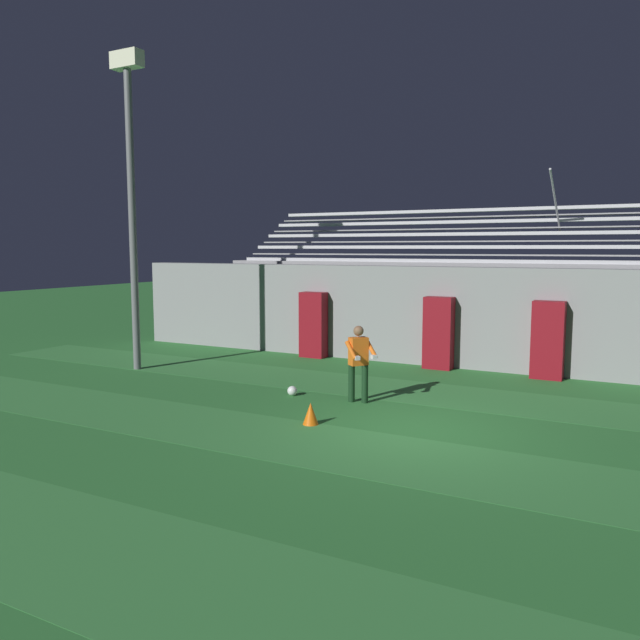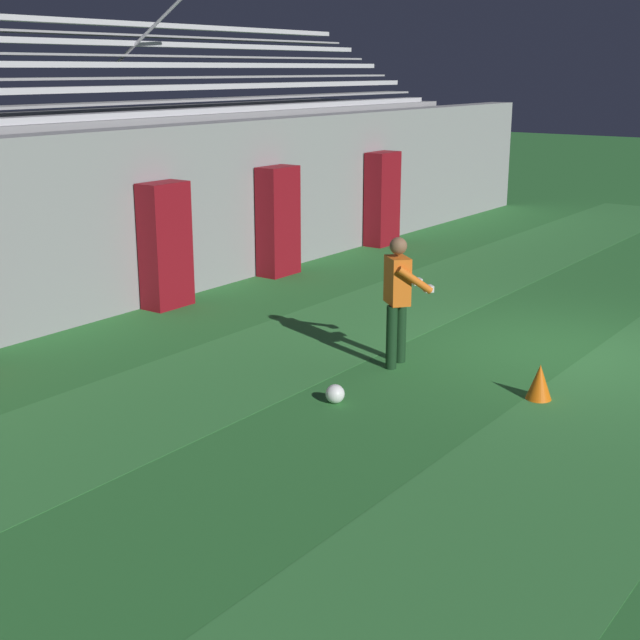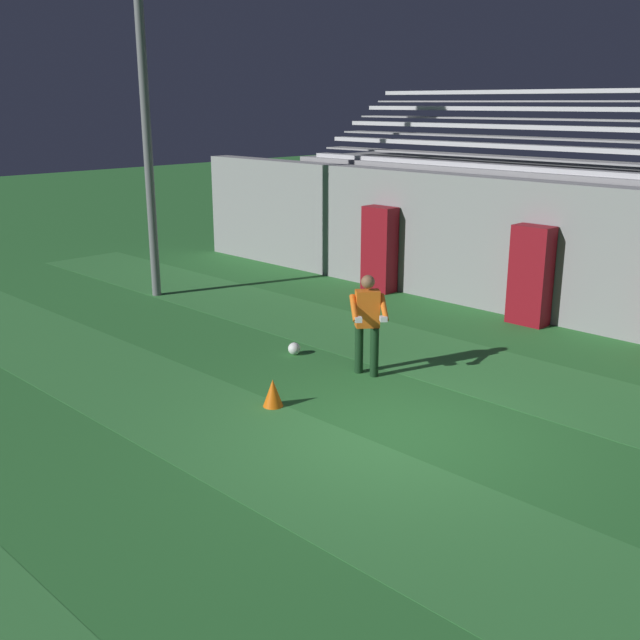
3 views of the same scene
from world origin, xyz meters
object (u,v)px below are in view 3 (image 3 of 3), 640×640
Objects in this scene: padding_pillar_far_left at (380,249)px; traffic_cone at (273,393)px; goalkeeper at (367,319)px; soccer_ball at (294,349)px; padding_pillar_gate_left at (531,275)px; floodlight_pole at (142,54)px.

padding_pillar_far_left is 7.38m from traffic_cone.
goalkeeper is 2.11m from traffic_cone.
goalkeeper is 1.80m from soccer_ball.
padding_pillar_far_left is at bearing 118.09° from traffic_cone.
traffic_cone is at bearing -94.14° from padding_pillar_gate_left.
floodlight_pole reaches higher than traffic_cone.
padding_pillar_far_left is 1.19× the size of goalkeeper.
padding_pillar_gate_left is 6.54m from traffic_cone.
floodlight_pole is (-7.32, -3.94, 4.30)m from padding_pillar_gate_left.
soccer_ball is at bearing -112.80° from padding_pillar_gate_left.
padding_pillar_gate_left is 3.92m from padding_pillar_far_left.
traffic_cone is (-0.10, -1.97, -0.74)m from goalkeeper.
padding_pillar_far_left is 6.75m from floodlight_pole.
padding_pillar_gate_left reaches higher than goalkeeper.
goalkeeper is at bearing -94.68° from padding_pillar_gate_left.
floodlight_pole is 8.90m from traffic_cone.
padding_pillar_gate_left is 4.74× the size of traffic_cone.
goalkeeper is (6.95, -0.56, -4.34)m from floodlight_pole.
padding_pillar_far_left is 5.12m from soccer_ball.
padding_pillar_gate_left is 1.19× the size of goalkeeper.
soccer_ball is 2.36m from traffic_cone.
traffic_cone is at bearing -61.91° from padding_pillar_far_left.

